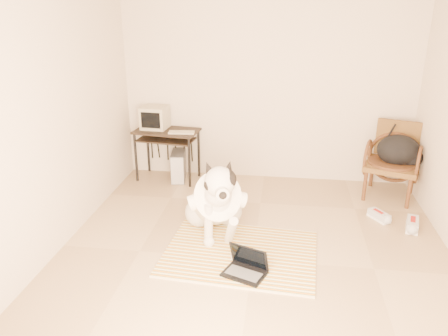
% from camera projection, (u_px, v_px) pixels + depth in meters
% --- Properties ---
extents(floor, '(4.50, 4.50, 0.00)m').
position_uv_depth(floor, '(253.00, 260.00, 4.35)').
color(floor, tan).
rests_on(floor, ground).
extents(wall_back, '(4.50, 0.00, 4.50)m').
position_uv_depth(wall_back, '(267.00, 84.00, 5.95)').
color(wall_back, beige).
rests_on(wall_back, floor).
extents(wall_front, '(4.50, 0.00, 4.50)m').
position_uv_depth(wall_front, '(220.00, 278.00, 1.79)').
color(wall_front, beige).
rests_on(wall_front, floor).
extents(wall_left, '(0.00, 4.50, 4.50)m').
position_uv_depth(wall_left, '(45.00, 121.00, 4.12)').
color(wall_left, beige).
rests_on(wall_left, floor).
extents(rug, '(1.60, 1.27, 0.02)m').
position_uv_depth(rug, '(240.00, 253.00, 4.45)').
color(rug, orange).
rests_on(rug, floor).
extents(dog, '(0.73, 1.27, 0.99)m').
position_uv_depth(dog, '(216.00, 201.00, 4.72)').
color(dog, silver).
rests_on(dog, rug).
extents(laptop, '(0.46, 0.40, 0.27)m').
position_uv_depth(laptop, '(246.00, 267.00, 4.09)').
color(laptop, black).
rests_on(laptop, rug).
extents(computer_desk, '(0.93, 0.60, 0.73)m').
position_uv_depth(computer_desk, '(167.00, 137.00, 6.12)').
color(computer_desk, black).
rests_on(computer_desk, floor).
extents(crt_monitor, '(0.38, 0.36, 0.31)m').
position_uv_depth(crt_monitor, '(155.00, 117.00, 6.13)').
color(crt_monitor, tan).
rests_on(crt_monitor, computer_desk).
extents(desk_keyboard, '(0.36, 0.16, 0.02)m').
position_uv_depth(desk_keyboard, '(182.00, 132.00, 5.95)').
color(desk_keyboard, tan).
rests_on(desk_keyboard, computer_desk).
extents(pc_tower, '(0.25, 0.46, 0.41)m').
position_uv_depth(pc_tower, '(179.00, 166.00, 6.25)').
color(pc_tower, '#4D4D50').
rests_on(pc_tower, floor).
extents(rattan_chair, '(0.80, 0.79, 0.96)m').
position_uv_depth(rattan_chair, '(393.00, 160.00, 5.64)').
color(rattan_chair, brown).
rests_on(rattan_chair, floor).
extents(backpack, '(0.57, 0.44, 0.39)m').
position_uv_depth(backpack, '(400.00, 151.00, 5.55)').
color(backpack, black).
rests_on(backpack, rattan_chair).
extents(sneaker_left, '(0.25, 0.30, 0.10)m').
position_uv_depth(sneaker_left, '(379.00, 216.00, 5.14)').
color(sneaker_left, white).
rests_on(sneaker_left, floor).
extents(sneaker_right, '(0.21, 0.34, 0.11)m').
position_uv_depth(sneaker_right, '(412.00, 225.00, 4.93)').
color(sneaker_right, white).
rests_on(sneaker_right, floor).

